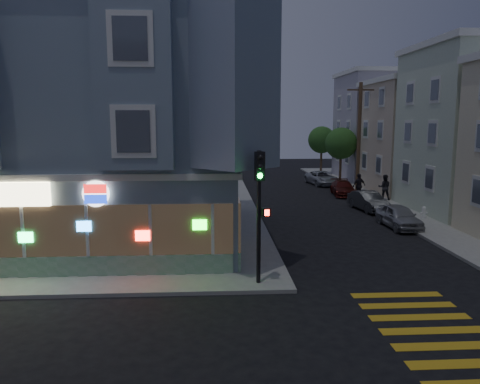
{
  "coord_description": "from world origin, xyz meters",
  "views": [
    {
      "loc": [
        0.03,
        -13.85,
        6.16
      ],
      "look_at": [
        1.23,
        6.75,
        2.97
      ],
      "focal_mm": 35.0,
      "sensor_mm": 36.0,
      "label": 1
    }
  ],
  "objects": [
    {
      "name": "corner_building",
      "position": [
        -6.0,
        10.98,
        5.82
      ],
      "size": [
        14.6,
        14.6,
        11.4
      ],
      "color": "gray",
      "rests_on": "sidewalk_nw"
    },
    {
      "name": "row_house_c",
      "position": [
        19.5,
        25.0,
        4.65
      ],
      "size": [
        12.0,
        8.6,
        9.0
      ],
      "primitive_type": "cube",
      "color": "beige",
      "rests_on": "sidewalk_ne"
    },
    {
      "name": "pedestrian_b",
      "position": [
        11.3,
        21.28,
        1.11
      ],
      "size": [
        1.22,
        0.84,
        1.93
      ],
      "primitive_type": "imported",
      "rotation": [
        0.0,
        0.0,
        3.5
      ],
      "color": "black",
      "rests_on": "sidewalk_ne"
    },
    {
      "name": "utility_pole",
      "position": [
        12.0,
        24.0,
        4.8
      ],
      "size": [
        2.2,
        0.3,
        9.0
      ],
      "color": "#4C3826",
      "rests_on": "sidewalk_ne"
    },
    {
      "name": "ground",
      "position": [
        0.0,
        0.0,
        0.0
      ],
      "size": [
        120.0,
        120.0,
        0.0
      ],
      "primitive_type": "plane",
      "color": "black",
      "rests_on": "ground"
    },
    {
      "name": "street_tree_near",
      "position": [
        12.2,
        30.0,
        3.94
      ],
      "size": [
        3.0,
        3.0,
        5.3
      ],
      "color": "#4C3826",
      "rests_on": "sidewalk_ne"
    },
    {
      "name": "row_house_d",
      "position": [
        19.5,
        34.0,
        5.4
      ],
      "size": [
        12.0,
        8.6,
        10.5
      ],
      "primitive_type": "cube",
      "color": "#A49EAD",
      "rests_on": "sidewalk_ne"
    },
    {
      "name": "parked_car_b",
      "position": [
        10.64,
        17.09,
        0.65
      ],
      "size": [
        1.92,
        4.13,
        1.31
      ],
      "primitive_type": "imported",
      "rotation": [
        0.0,
        0.0,
        0.14
      ],
      "color": "#323437",
      "rests_on": "ground"
    },
    {
      "name": "traffic_signal",
      "position": [
        1.71,
        2.7,
        3.48
      ],
      "size": [
        0.61,
        0.55,
        4.93
      ],
      "rotation": [
        0.0,
        0.0,
        0.25
      ],
      "color": "black",
      "rests_on": "sidewalk_nw"
    },
    {
      "name": "parked_car_d",
      "position": [
        10.46,
        29.98,
        0.65
      ],
      "size": [
        2.77,
        4.91,
        1.29
      ],
      "primitive_type": "imported",
      "rotation": [
        0.0,
        0.0,
        0.14
      ],
      "color": "#A9ADB4",
      "rests_on": "ground"
    },
    {
      "name": "parked_car_c",
      "position": [
        10.7,
        23.58,
        0.6
      ],
      "size": [
        2.08,
        4.29,
        1.2
      ],
      "primitive_type": "imported",
      "rotation": [
        0.0,
        0.0,
        -0.1
      ],
      "color": "#521712",
      "rests_on": "ground"
    },
    {
      "name": "sidewalk_nw",
      "position": [
        -13.5,
        23.0,
        0.07
      ],
      "size": [
        33.0,
        42.0,
        0.15
      ],
      "primitive_type": "cube",
      "color": "gray",
      "rests_on": "ground"
    },
    {
      "name": "pedestrian_a",
      "position": [
        13.0,
        20.49,
        1.11
      ],
      "size": [
        1.08,
        0.93,
        1.92
      ],
      "primitive_type": "imported",
      "rotation": [
        0.0,
        0.0,
        2.89
      ],
      "color": "black",
      "rests_on": "sidewalk_ne"
    },
    {
      "name": "street_tree_far",
      "position": [
        12.2,
        38.0,
        3.94
      ],
      "size": [
        3.0,
        3.0,
        5.3
      ],
      "color": "#4C3826",
      "rests_on": "sidewalk_ne"
    },
    {
      "name": "fire_hydrant",
      "position": [
        13.0,
        13.7,
        0.54
      ],
      "size": [
        0.43,
        0.25,
        0.75
      ],
      "color": "white",
      "rests_on": "sidewalk_ne"
    },
    {
      "name": "parked_car_a",
      "position": [
        10.7,
        11.89,
        0.67
      ],
      "size": [
        1.71,
        3.97,
        1.33
      ],
      "primitive_type": "imported",
      "rotation": [
        0.0,
        0.0,
        0.04
      ],
      "color": "#9C9EA3",
      "rests_on": "ground"
    }
  ]
}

